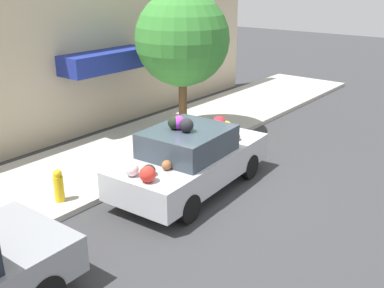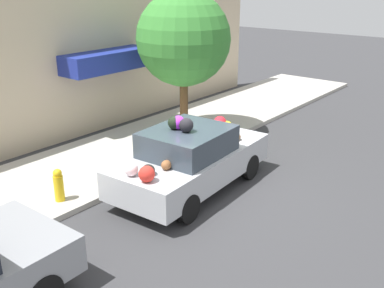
% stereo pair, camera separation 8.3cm
% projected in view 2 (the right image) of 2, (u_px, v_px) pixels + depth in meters
% --- Properties ---
extents(ground_plane, '(60.00, 60.00, 0.00)m').
position_uv_depth(ground_plane, '(193.00, 189.00, 10.03)').
color(ground_plane, '#38383A').
extents(sidewalk_curb, '(24.00, 3.20, 0.12)m').
position_uv_depth(sidewalk_curb, '(112.00, 157.00, 11.60)').
color(sidewalk_curb, '#B2ADA3').
rests_on(sidewalk_curb, ground).
extents(building_facade, '(18.00, 1.20, 4.80)m').
position_uv_depth(building_facade, '(54.00, 58.00, 12.15)').
color(building_facade, '#C6B293').
rests_on(building_facade, ground).
extents(street_tree, '(2.61, 2.61, 4.03)m').
position_uv_depth(street_tree, '(183.00, 39.00, 12.32)').
color(street_tree, brown).
rests_on(street_tree, sidewalk_curb).
extents(fire_hydrant, '(0.20, 0.20, 0.70)m').
position_uv_depth(fire_hydrant, '(59.00, 185.00, 9.13)').
color(fire_hydrant, gold).
rests_on(fire_hydrant, sidewalk_curb).
extents(art_car, '(4.08, 1.96, 1.74)m').
position_uv_depth(art_car, '(191.00, 158.00, 9.76)').
color(art_car, '#B7BABF').
rests_on(art_car, ground).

